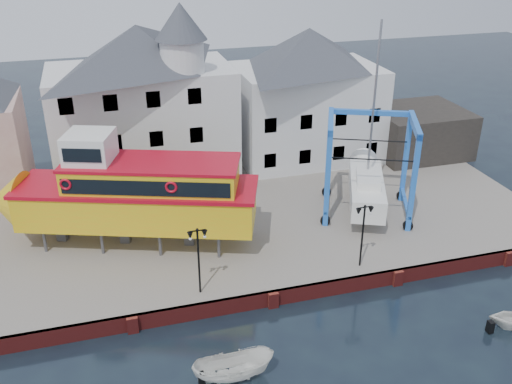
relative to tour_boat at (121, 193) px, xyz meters
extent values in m
plane|color=black|center=(7.63, -8.07, -4.58)|extent=(140.00, 140.00, 0.00)
cube|color=slate|center=(7.63, 2.93, -4.08)|extent=(44.00, 22.00, 1.00)
cube|color=maroon|center=(7.63, -7.95, -4.08)|extent=(44.00, 0.25, 1.00)
cube|color=maroon|center=(-0.37, -8.12, -4.08)|extent=(0.60, 0.36, 1.00)
cube|color=maroon|center=(7.63, -8.12, -4.08)|extent=(0.60, 0.36, 1.00)
cube|color=maroon|center=(15.63, -8.12, -4.08)|extent=(0.60, 0.36, 1.00)
cube|color=maroon|center=(23.63, -8.12, -4.08)|extent=(0.60, 0.36, 1.00)
cube|color=silver|center=(2.63, 10.43, 0.92)|extent=(14.00, 8.00, 9.00)
pyramid|color=#383B45|center=(2.63, 10.43, 7.02)|extent=(14.00, 8.00, 3.20)
cube|color=black|center=(-2.87, 6.47, -1.98)|extent=(1.00, 0.08, 1.20)
cube|color=black|center=(0.13, 6.47, -1.98)|extent=(1.00, 0.08, 1.20)
cube|color=black|center=(3.13, 6.47, -1.98)|extent=(1.00, 0.08, 1.20)
cube|color=black|center=(6.13, 6.47, -1.98)|extent=(1.00, 0.08, 1.20)
cube|color=black|center=(-2.87, 6.47, 1.02)|extent=(1.00, 0.08, 1.20)
cube|color=black|center=(0.13, 6.47, 1.02)|extent=(1.00, 0.08, 1.20)
cube|color=black|center=(3.13, 6.47, 1.02)|extent=(1.00, 0.08, 1.20)
cube|color=black|center=(6.13, 6.47, 1.02)|extent=(1.00, 0.08, 1.20)
cube|color=black|center=(-2.87, 6.47, 4.02)|extent=(1.00, 0.08, 1.20)
cube|color=black|center=(0.13, 6.47, 4.02)|extent=(1.00, 0.08, 1.20)
cube|color=black|center=(3.13, 6.47, 4.02)|extent=(1.00, 0.08, 1.20)
cube|color=black|center=(6.13, 6.47, 4.02)|extent=(1.00, 0.08, 1.20)
cylinder|color=silver|center=(5.63, 8.03, 6.62)|extent=(3.20, 3.20, 2.40)
cone|color=#383B45|center=(5.63, 8.03, 9.12)|extent=(3.80, 3.80, 2.60)
cube|color=silver|center=(16.63, 10.93, 0.42)|extent=(12.00, 8.00, 8.00)
pyramid|color=#383B45|center=(16.63, 10.93, 6.02)|extent=(12.00, 8.00, 3.20)
cube|color=black|center=(12.13, 6.97, -1.98)|extent=(1.00, 0.08, 1.20)
cube|color=black|center=(15.13, 6.97, -1.98)|extent=(1.00, 0.08, 1.20)
cube|color=black|center=(18.13, 6.97, -1.98)|extent=(1.00, 0.08, 1.20)
cube|color=black|center=(21.13, 6.97, -1.98)|extent=(1.00, 0.08, 1.20)
cube|color=black|center=(12.13, 6.97, 1.02)|extent=(1.00, 0.08, 1.20)
cube|color=black|center=(15.13, 6.97, 1.02)|extent=(1.00, 0.08, 1.20)
cube|color=black|center=(18.13, 6.97, 1.02)|extent=(1.00, 0.08, 1.20)
cube|color=black|center=(21.13, 6.97, 1.02)|extent=(1.00, 0.08, 1.20)
cube|color=black|center=(26.63, 8.93, -1.58)|extent=(8.00, 7.00, 4.00)
cylinder|color=black|center=(3.63, -6.87, -1.58)|extent=(0.12, 0.12, 4.00)
cube|color=black|center=(3.63, -6.87, 0.47)|extent=(0.90, 0.06, 0.06)
sphere|color=black|center=(3.63, -6.87, 0.54)|extent=(0.16, 0.16, 0.16)
cone|color=black|center=(3.23, -6.87, 0.20)|extent=(0.32, 0.32, 0.45)
sphere|color=white|center=(3.23, -6.87, 0.02)|extent=(0.18, 0.18, 0.18)
cone|color=black|center=(4.03, -6.87, 0.20)|extent=(0.32, 0.32, 0.45)
sphere|color=white|center=(4.03, -6.87, 0.02)|extent=(0.18, 0.18, 0.18)
cylinder|color=black|center=(13.63, -6.87, -1.58)|extent=(0.12, 0.12, 4.00)
cube|color=black|center=(13.63, -6.87, 0.47)|extent=(0.90, 0.06, 0.06)
sphere|color=black|center=(13.63, -6.87, 0.54)|extent=(0.16, 0.16, 0.16)
cone|color=black|center=(13.23, -6.87, 0.20)|extent=(0.32, 0.32, 0.45)
sphere|color=white|center=(13.23, -6.87, 0.02)|extent=(0.18, 0.18, 0.18)
cone|color=black|center=(14.03, -6.87, 0.20)|extent=(0.32, 0.32, 0.45)
sphere|color=white|center=(14.03, -6.87, 0.02)|extent=(0.18, 0.18, 0.18)
cylinder|color=#59595E|center=(-5.06, 0.22, -2.78)|extent=(0.26, 0.26, 1.60)
cylinder|color=#59595E|center=(-4.06, 3.03, -2.78)|extent=(0.26, 0.26, 1.60)
cylinder|color=#59595E|center=(-1.54, -1.03, -2.78)|extent=(0.26, 0.26, 1.60)
cylinder|color=#59595E|center=(-0.54, 1.78, -2.78)|extent=(0.26, 0.26, 1.60)
cylinder|color=#59595E|center=(1.97, -2.28, -2.78)|extent=(0.26, 0.26, 1.60)
cylinder|color=#59595E|center=(2.97, 0.53, -2.78)|extent=(0.26, 0.26, 1.60)
cylinder|color=#59595E|center=(5.48, -3.53, -2.78)|extent=(0.26, 0.26, 1.60)
cylinder|color=#59595E|center=(6.48, -0.72, -2.78)|extent=(0.26, 0.26, 1.60)
cube|color=#59595E|center=(-4.05, 1.44, -2.78)|extent=(0.78, 0.72, 1.60)
cube|color=#59595E|center=(-0.04, 0.02, -2.78)|extent=(0.78, 0.72, 1.60)
cube|color=#59595E|center=(3.98, -1.41, -2.78)|extent=(0.78, 0.72, 1.60)
cube|color=yellow|center=(0.96, -0.34, -0.81)|extent=(15.41, 8.81, 2.34)
cone|color=yellow|center=(-7.17, 2.55, -0.81)|extent=(3.56, 4.60, 4.05)
cube|color=#B10A1C|center=(0.96, -0.34, 0.47)|extent=(15.77, 9.08, 0.23)
cube|color=yellow|center=(1.97, -0.70, 1.22)|extent=(11.25, 6.98, 1.70)
cube|color=black|center=(1.35, -2.43, 1.27)|extent=(9.66, 3.48, 0.96)
cube|color=black|center=(2.59, 1.04, 1.27)|extent=(9.66, 3.48, 0.96)
cube|color=#B10A1C|center=(1.97, -0.70, 2.16)|extent=(11.49, 7.15, 0.19)
cube|color=white|center=(-1.54, 0.55, 3.04)|extent=(3.54, 3.54, 1.94)
cube|color=black|center=(-2.02, -0.78, 3.12)|extent=(2.21, 0.84, 0.85)
torus|color=#B10A1C|center=(-3.18, -0.87, 1.43)|extent=(0.75, 0.39, 0.75)
torus|color=#B10A1C|center=(2.84, -3.01, 1.43)|extent=(0.75, 0.39, 0.75)
cube|color=#236BB8|center=(13.52, -1.52, -0.09)|extent=(0.46, 0.46, 6.98)
cylinder|color=black|center=(13.52, -1.52, -3.23)|extent=(0.74, 0.51, 0.70)
cube|color=#236BB8|center=(15.35, 2.73, -0.09)|extent=(0.46, 0.46, 6.98)
cylinder|color=black|center=(15.35, 2.73, -3.23)|extent=(0.74, 0.51, 0.70)
cube|color=#236BB8|center=(18.69, -3.76, -0.09)|extent=(0.46, 0.46, 6.98)
cylinder|color=black|center=(18.69, -3.76, -3.23)|extent=(0.74, 0.51, 0.70)
cube|color=#236BB8|center=(20.53, 0.50, -0.09)|extent=(0.46, 0.46, 6.98)
cylinder|color=black|center=(20.53, 0.50, -3.23)|extent=(0.74, 0.51, 0.70)
cube|color=#236BB8|center=(14.44, 0.60, 3.23)|extent=(2.29, 4.71, 0.49)
cube|color=#236BB8|center=(14.44, 0.60, -2.58)|extent=(2.20, 4.67, 0.21)
cube|color=#236BB8|center=(19.61, -1.63, 3.23)|extent=(2.29, 4.71, 0.49)
cube|color=#236BB8|center=(19.61, -1.63, -2.58)|extent=(2.20, 4.67, 0.21)
cube|color=#236BB8|center=(17.94, 1.62, 3.23)|extent=(5.63, 2.69, 0.35)
cube|color=white|center=(17.02, -0.51, -1.78)|extent=(5.07, 7.77, 1.59)
cone|color=white|center=(18.78, 3.56, -1.78)|extent=(2.74, 2.37, 2.29)
cube|color=#59595E|center=(17.02, -0.51, -2.93)|extent=(0.93, 1.74, 0.70)
cube|color=white|center=(16.82, -0.97, -0.69)|extent=(2.65, 3.38, 0.60)
cylinder|color=#99999E|center=(17.22, -0.05, 4.50)|extent=(0.21, 0.21, 10.96)
cube|color=black|center=(16.31, -2.16, 1.31)|extent=(4.99, 2.24, 0.05)
cube|color=black|center=(17.73, 1.13, 1.31)|extent=(4.99, 2.24, 0.05)
imported|color=white|center=(4.05, -12.99, -4.58)|extent=(4.12, 1.75, 1.56)
camera|label=1|loc=(-0.74, -33.61, 15.92)|focal=40.00mm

